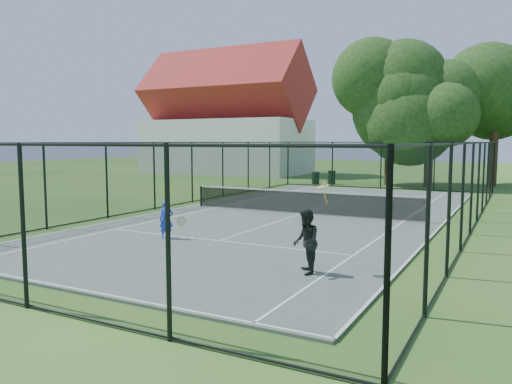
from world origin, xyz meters
The scene contains 12 objects.
ground centered at (0.00, 0.00, 0.00)m, with size 120.00×120.00×0.00m, color #26591E.
tennis_court centered at (0.00, 0.00, 0.03)m, with size 11.00×24.00×0.06m, color #526157.
tennis_net centered at (0.00, 0.00, 0.58)m, with size 10.08×0.08×0.95m.
fence centered at (0.00, 0.00, 1.50)m, with size 13.10×26.10×3.00m.
tree_near_left centered at (-0.27, 16.26, 5.82)m, with size 7.26×7.26×9.47m.
tree_near_mid centered at (2.49, 15.63, 5.00)m, with size 6.21×6.21×8.12m.
tree_near_right centered at (6.23, 18.22, 5.95)m, with size 6.78×6.78×9.36m.
building centered at (-17.00, 22.00, 4.93)m, with size 15.30×8.15×11.87m.
trash_bin_left centered at (-4.94, 14.31, 0.44)m, with size 0.58×0.58×0.87m.
trash_bin_right centered at (-3.88, 14.69, 0.49)m, with size 0.58×0.58×0.97m.
player_blue centered at (-1.65, -6.81, 0.64)m, with size 0.83×0.49×1.16m.
player_black centered at (3.69, -8.62, 0.79)m, with size 0.82×0.93×2.03m.
Camera 1 is at (7.83, -18.85, 3.03)m, focal length 35.00 mm.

